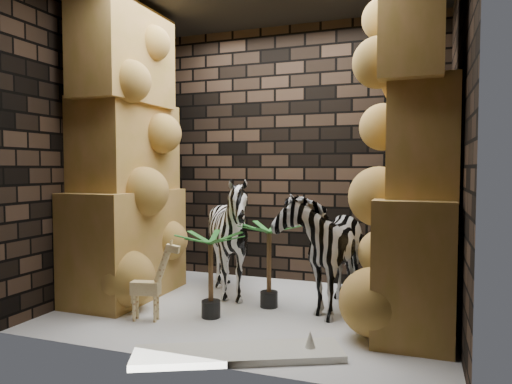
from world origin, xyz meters
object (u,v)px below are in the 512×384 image
at_px(zebra_right, 325,238).
at_px(palm_front, 269,264).
at_px(zebra_left, 230,244).
at_px(palm_back, 211,274).
at_px(surfboard, 238,354).
at_px(giraffe_toy, 145,279).

bearing_deg(zebra_right, palm_front, -154.21).
distance_m(zebra_left, palm_back, 0.66).
bearing_deg(palm_back, zebra_left, 97.25).
distance_m(zebra_right, palm_back, 1.14).
height_order(palm_back, surfboard, palm_back).
bearing_deg(zebra_right, zebra_left, -173.62).
xyz_separation_m(zebra_right, giraffe_toy, (-1.39, -0.93, -0.30)).
xyz_separation_m(zebra_right, palm_front, (-0.50, -0.19, -0.25)).
height_order(zebra_right, palm_front, zebra_right).
bearing_deg(palm_back, zebra_right, 36.31).
relative_size(zebra_right, surfboard, 0.90).
height_order(giraffe_toy, surfboard, giraffe_toy).
distance_m(zebra_right, giraffe_toy, 1.70).
relative_size(palm_back, surfboard, 0.52).
xyz_separation_m(zebra_right, zebra_left, (-0.97, -0.03, -0.10)).
bearing_deg(zebra_right, palm_back, -138.95).
xyz_separation_m(zebra_right, surfboard, (-0.34, -1.38, -0.64)).
distance_m(zebra_left, surfboard, 1.59).
bearing_deg(surfboard, palm_front, 72.37).
bearing_deg(palm_back, surfboard, -52.56).
relative_size(zebra_right, zebra_left, 1.07).
bearing_deg(giraffe_toy, zebra_left, 52.56).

